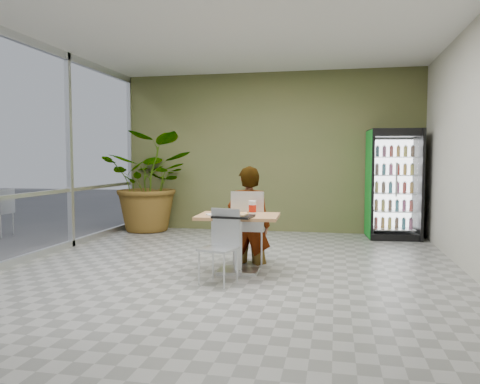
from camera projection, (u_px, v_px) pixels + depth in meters
name	position (u px, v px, depth m)	size (l,w,h in m)	color
ground	(230.00, 271.00, 6.12)	(7.00, 7.00, 0.00)	gray
room_envelope	(230.00, 148.00, 6.01)	(6.00, 7.00, 3.20)	beige
storefront_frame	(23.00, 149.00, 6.61)	(0.10, 7.00, 3.20)	silver
dining_table	(238.00, 231.00, 6.01)	(1.06, 0.77, 0.75)	#C57C54
chair_far	(248.00, 221.00, 6.49)	(0.47, 0.48, 1.02)	silver
chair_near	(222.00, 239.00, 5.55)	(0.47, 0.47, 0.87)	silver
seated_woman	(249.00, 225.00, 6.55)	(0.61, 0.40, 1.67)	black
pizza_plate	(241.00, 213.00, 6.06)	(0.35, 0.28, 0.03)	white
soda_cup	(252.00, 208.00, 6.01)	(0.10, 0.10, 0.18)	white
napkin_stack	(213.00, 215.00, 5.92)	(0.15, 0.15, 0.02)	white
cafeteria_tray	(233.00, 216.00, 5.71)	(0.47, 0.34, 0.03)	black
beverage_fridge	(394.00, 184.00, 8.59)	(0.97, 0.78, 2.01)	black
potted_plant	(151.00, 182.00, 9.49)	(1.80, 1.55, 2.00)	#26612C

